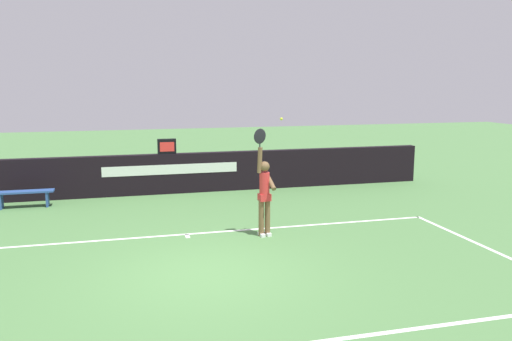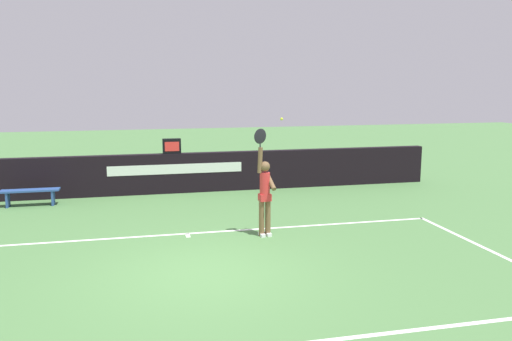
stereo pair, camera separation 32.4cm
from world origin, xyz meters
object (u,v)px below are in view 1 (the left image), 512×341
tennis_ball (281,119)px  courtside_bench_near (24,195)px  tennis_player (264,192)px  speed_display (167,146)px

tennis_ball → courtside_bench_near: (-6.11, 4.43, -2.31)m
tennis_player → tennis_ball: (0.34, -0.15, 1.65)m
speed_display → tennis_player: (1.71, -5.17, -0.46)m
speed_display → tennis_ball: bearing=-68.9°
tennis_player → courtside_bench_near: bearing=143.4°
tennis_player → courtside_bench_near: 7.21m
tennis_player → courtside_bench_near: tennis_player is taller
speed_display → courtside_bench_near: 4.30m
speed_display → courtside_bench_near: size_ratio=0.36×
speed_display → courtside_bench_near: speed_display is taller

